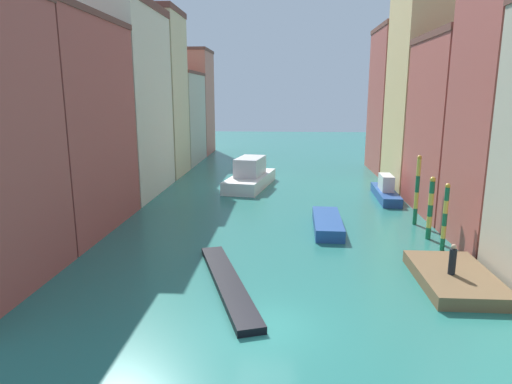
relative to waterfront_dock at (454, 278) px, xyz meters
The scene contains 18 objects.
ground_plane 21.67m from the waterfront_dock, 116.18° to the left, with size 154.00×154.00×0.00m, color #28756B.
building_left_1 27.50m from the waterfront_dock, 161.69° to the left, with size 8.03×11.99×15.02m.
building_left_2 33.61m from the waterfront_dock, 140.93° to the left, with size 8.03×12.21×18.08m.
building_left_3 40.96m from the waterfront_dock, 129.17° to the left, with size 8.03×7.97×19.24m.
building_left_4 48.54m from the waterfront_dock, 121.54° to the left, with size 8.03×11.76×12.72m.
building_left_5 57.81m from the waterfront_dock, 116.11° to the left, with size 8.03×8.56×16.68m.
building_right_2 17.66m from the waterfront_dock, 68.06° to the left, with size 8.03×10.20×14.38m.
building_right_3 27.88m from the waterfront_dock, 76.44° to the left, with size 8.03×9.35×21.18m.
building_right_4 36.87m from the waterfront_dock, 80.24° to the left, with size 8.03×10.14×17.76m.
waterfront_dock is the anchor object (origin of this frame).
person_on_dock 1.16m from the waterfront_dock, 135.04° to the right, with size 0.36×0.36×1.60m.
mooring_pole_0 5.60m from the waterfront_dock, 78.02° to the left, with size 0.31×0.31×4.33m.
mooring_pole_1 7.78m from the waterfront_dock, 82.96° to the left, with size 0.37×0.37×4.31m.
mooring_pole_2 11.28m from the waterfront_dock, 84.89° to the left, with size 0.33×0.33×5.27m.
vaporetto_white 27.24m from the waterfront_dock, 117.51° to the left, with size 5.12×10.27×3.16m.
gondola_black 11.77m from the waterfront_dock, behind, with size 4.47×10.11×0.35m.
motorboat_0 10.96m from the waterfront_dock, 121.55° to the left, with size 2.11×6.69×0.86m.
motorboat_1 19.59m from the waterfront_dock, 88.20° to the left, with size 1.99×7.77×2.27m.
Camera 1 is at (0.73, -17.28, 9.65)m, focal length 31.36 mm.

